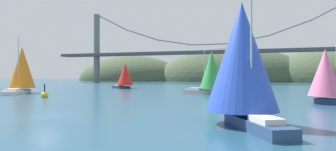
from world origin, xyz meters
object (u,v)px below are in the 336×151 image
object	(u,v)px
sailboat_orange_sail	(22,69)
sailboat_green_sail	(211,71)
sailboat_red_spinnaker	(125,75)
sailboat_pink_spinnaker	(327,75)
sailboat_blue_spinnaker	(242,59)
channel_buoy	(45,95)
sailboat_scarlet_sail	(229,73)

from	to	relation	value
sailboat_orange_sail	sailboat_green_sail	distance (m)	37.51
sailboat_green_sail	sailboat_red_spinnaker	bearing A→B (deg)	148.97
sailboat_pink_spinnaker	sailboat_green_sail	size ratio (longest dim) A/B	0.88
sailboat_blue_spinnaker	channel_buoy	world-z (taller)	sailboat_blue_spinnaker
sailboat_red_spinnaker	sailboat_orange_sail	xyz separation A→B (m)	(-11.48, -22.99, 1.29)
sailboat_scarlet_sail	channel_buoy	bearing A→B (deg)	-127.42
sailboat_blue_spinnaker	sailboat_green_sail	bearing A→B (deg)	102.79
sailboat_scarlet_sail	sailboat_green_sail	size ratio (longest dim) A/B	1.12
sailboat_scarlet_sail	sailboat_pink_spinnaker	distance (m)	35.28
sailboat_green_sail	channel_buoy	size ratio (longest dim) A/B	3.23
sailboat_orange_sail	channel_buoy	distance (m)	14.88
sailboat_blue_spinnaker	sailboat_red_spinnaker	bearing A→B (deg)	124.92
channel_buoy	sailboat_blue_spinnaker	bearing A→B (deg)	-26.54
sailboat_red_spinnaker	sailboat_pink_spinnaker	distance (m)	50.32
sailboat_pink_spinnaker	sailboat_orange_sail	world-z (taller)	sailboat_orange_sail
sailboat_blue_spinnaker	sailboat_green_sail	world-z (taller)	sailboat_blue_spinnaker
sailboat_scarlet_sail	channel_buoy	size ratio (longest dim) A/B	3.61
sailboat_orange_sail	sailboat_scarlet_sail	bearing A→B (deg)	35.00
sailboat_blue_spinnaker	sailboat_orange_sail	bearing A→B (deg)	152.06
channel_buoy	sailboat_red_spinnaker	bearing A→B (deg)	91.19
sailboat_green_sail	channel_buoy	bearing A→B (deg)	-148.21
sailboat_red_spinnaker	sailboat_blue_spinnaker	bearing A→B (deg)	-55.08
sailboat_red_spinnaker	sailboat_blue_spinnaker	xyz separation A→B (m)	(32.24, -46.18, 1.31)
sailboat_scarlet_sail	sailboat_pink_spinnaker	xyz separation A→B (m)	(14.88, -31.98, -0.55)
sailboat_scarlet_sail	sailboat_green_sail	world-z (taller)	sailboat_scarlet_sail
sailboat_scarlet_sail	sailboat_orange_sail	size ratio (longest dim) A/B	0.87
channel_buoy	sailboat_orange_sail	bearing A→B (deg)	148.57
sailboat_orange_sail	sailboat_blue_spinnaker	xyz separation A→B (m)	(43.72, -23.19, 0.02)
sailboat_green_sail	sailboat_pink_spinnaker	bearing A→B (deg)	-38.21
sailboat_red_spinnaker	sailboat_blue_spinnaker	world-z (taller)	sailboat_blue_spinnaker
sailboat_pink_spinnaker	sailboat_blue_spinnaker	size ratio (longest dim) A/B	0.76
sailboat_red_spinnaker	channel_buoy	size ratio (longest dim) A/B	2.91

